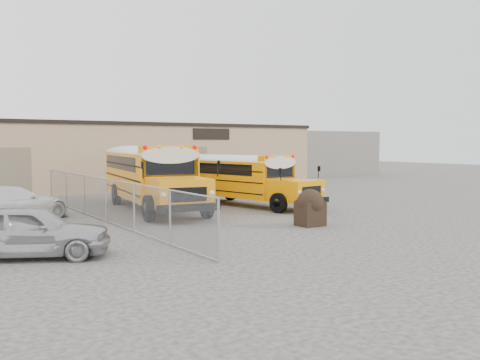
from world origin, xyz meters
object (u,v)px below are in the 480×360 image
school_bus_left (123,166)px  car_white (9,204)px  tarp_bundle (310,207)px  car_silver (29,231)px  school_bus_right (177,171)px

school_bus_left → car_white: (-7.85, -7.60, -1.08)m
tarp_bundle → car_silver: (-10.55, -0.09, 0.02)m
school_bus_left → school_bus_right: size_ratio=1.18×
school_bus_right → tarp_bundle: size_ratio=6.47×
school_bus_left → tarp_bundle: (1.91, -15.20, -1.09)m
school_bus_left → car_white: bearing=-135.9°
school_bus_right → car_silver: (-11.28, -13.25, -0.79)m
school_bus_left → tarp_bundle: 15.35m
school_bus_left → tarp_bundle: size_ratio=7.64×
car_white → school_bus_left: bearing=-72.0°
car_silver → car_white: 7.73m
tarp_bundle → car_silver: 10.55m
car_silver → car_white: (0.79, 7.68, -0.00)m
school_bus_right → car_white: size_ratio=1.80×
school_bus_left → car_white: school_bus_left is taller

